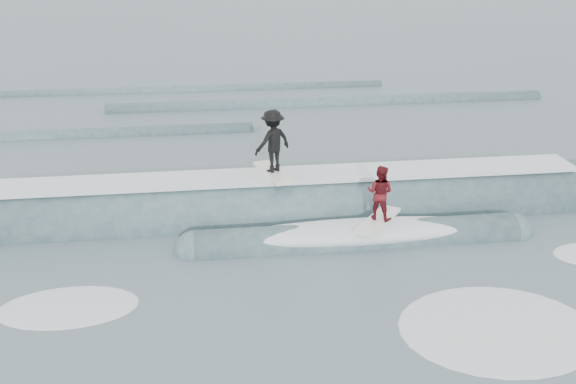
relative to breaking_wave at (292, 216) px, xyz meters
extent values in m
plane|color=#41545F|center=(-0.23, -4.60, -0.04)|extent=(160.00, 160.00, 0.00)
cylinder|color=#324D55|center=(-0.23, 0.28, -0.04)|extent=(20.83, 2.31, 2.31)
cylinder|color=#324D55|center=(1.57, -1.92, -0.04)|extent=(9.00, 1.14, 1.14)
sphere|color=#324D55|center=(-2.93, -1.92, -0.04)|extent=(1.14, 1.14, 1.14)
sphere|color=#324D55|center=(6.07, -1.92, -0.04)|extent=(1.14, 1.14, 1.14)
cube|color=white|center=(-0.23, 0.28, 1.19)|extent=(18.00, 1.30, 0.14)
ellipsoid|color=white|center=(1.57, -1.92, 0.26)|extent=(7.60, 1.30, 0.60)
cube|color=silver|center=(-0.55, 0.28, 1.31)|extent=(1.04, 2.07, 0.10)
imported|color=black|center=(-0.55, 0.28, 2.29)|extent=(1.38, 1.21, 1.86)
cube|color=white|center=(2.12, -1.92, 0.58)|extent=(1.65, 1.92, 0.10)
imported|color=#520F15|center=(2.12, -1.92, 1.40)|extent=(0.94, 0.90, 1.53)
ellipsoid|color=white|center=(3.57, -6.44, -0.04)|extent=(4.32, 2.95, 0.10)
ellipsoid|color=white|center=(-5.78, -4.34, -0.04)|extent=(3.56, 2.43, 0.10)
cylinder|color=#324D55|center=(3.80, 13.40, -0.04)|extent=(22.00, 0.80, 0.80)
cylinder|color=#324D55|center=(-3.51, 17.40, -0.04)|extent=(22.00, 0.60, 0.60)
camera|label=1|loc=(-2.48, -17.50, 7.86)|focal=40.00mm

